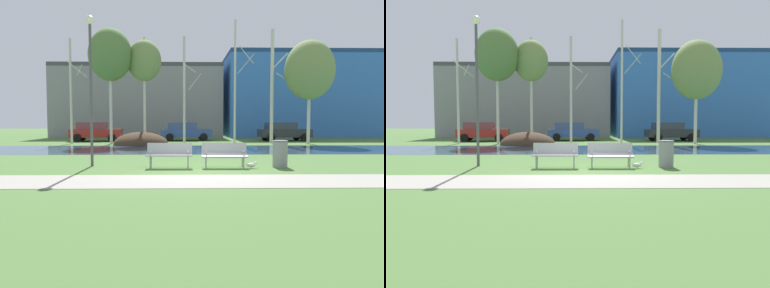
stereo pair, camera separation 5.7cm
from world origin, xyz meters
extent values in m
plane|color=#476B33|center=(0.00, 10.00, 0.00)|extent=(120.00, 120.00, 0.00)
cube|color=gray|center=(0.00, -1.82, 0.01)|extent=(60.00, 2.24, 0.01)
cube|color=#33516B|center=(0.00, 9.34, 0.00)|extent=(80.00, 6.58, 0.01)
ellipsoid|color=#423021|center=(-3.50, 13.68, 0.00)|extent=(3.85, 3.58, 1.78)
cube|color=#9EA0A3|center=(-0.97, 0.96, 0.45)|extent=(1.61, 0.50, 0.05)
cube|color=#9EA0A3|center=(-0.97, 1.24, 0.67)|extent=(1.60, 0.10, 0.40)
cube|color=#9EA0A3|center=(-1.63, 1.03, 0.23)|extent=(0.05, 0.43, 0.45)
cube|color=#9EA0A3|center=(-0.31, 1.01, 0.23)|extent=(0.05, 0.43, 0.45)
cylinder|color=#9EA0A3|center=(-1.63, 0.99, 0.59)|extent=(0.05, 0.28, 0.04)
cylinder|color=#9EA0A3|center=(-0.31, 0.97, 0.59)|extent=(0.05, 0.28, 0.04)
cube|color=#9EA0A3|center=(0.97, 0.96, 0.45)|extent=(1.61, 0.50, 0.15)
cube|color=#9EA0A3|center=(0.97, 1.24, 0.67)|extent=(1.60, 0.10, 0.40)
cube|color=#9EA0A3|center=(0.32, 1.03, 0.23)|extent=(0.05, 0.43, 0.45)
cube|color=#9EA0A3|center=(1.63, 1.01, 0.23)|extent=(0.05, 0.43, 0.45)
cylinder|color=#9EA0A3|center=(0.31, 0.99, 0.59)|extent=(0.05, 0.28, 0.04)
cylinder|color=#9EA0A3|center=(1.63, 0.97, 0.59)|extent=(0.05, 0.28, 0.04)
cylinder|color=gray|center=(2.98, 1.15, 0.48)|extent=(0.52, 0.52, 0.96)
torus|color=#494A4C|center=(2.98, 1.15, 0.93)|extent=(0.55, 0.55, 0.04)
ellipsoid|color=white|center=(1.88, 0.82, 0.12)|extent=(0.33, 0.15, 0.15)
sphere|color=white|center=(2.03, 0.82, 0.19)|extent=(0.11, 0.11, 0.11)
cone|color=gold|center=(2.09, 0.82, 0.19)|extent=(0.06, 0.03, 0.03)
cylinder|color=gold|center=(1.90, 0.79, 0.05)|extent=(0.01, 0.01, 0.10)
cylinder|color=gold|center=(1.90, 0.85, 0.05)|extent=(0.01, 0.01, 0.10)
cylinder|color=#4C4C51|center=(-3.82, 1.60, 2.56)|extent=(0.10, 0.10, 5.11)
sphere|color=white|center=(-3.82, 1.60, 5.26)|extent=(0.32, 0.32, 0.32)
cylinder|color=beige|center=(-8.72, 15.00, 3.80)|extent=(0.17, 0.17, 7.61)
cylinder|color=beige|center=(-8.18, 15.38, 5.37)|extent=(0.71, 1.00, 0.70)
cylinder|color=beige|center=(-8.08, 14.34, 5.34)|extent=(1.17, 1.14, 1.09)
cylinder|color=beige|center=(-5.73, 14.48, 4.07)|extent=(0.20, 0.20, 8.15)
ellipsoid|color=#567A3D|center=(-5.73, 14.48, 6.35)|extent=(3.10, 3.10, 3.72)
cylinder|color=beige|center=(-3.40, 15.28, 3.90)|extent=(0.19, 0.19, 7.79)
ellipsoid|color=olive|center=(-3.40, 15.28, 6.08)|extent=(2.51, 2.51, 3.01)
cylinder|color=beige|center=(-0.47, 15.14, 3.91)|extent=(0.18, 0.18, 7.82)
cylinder|color=beige|center=(0.32, 15.67, 4.59)|extent=(0.96, 1.36, 1.13)
cylinder|color=beige|center=(-0.04, 14.70, 5.46)|extent=(0.87, 0.85, 0.53)
cylinder|color=beige|center=(3.34, 15.60, 4.58)|extent=(0.17, 0.17, 9.16)
cylinder|color=beige|center=(4.24, 16.22, 6.02)|extent=(1.08, 1.53, 1.32)
cylinder|color=beige|center=(4.06, 14.85, 6.47)|extent=(1.34, 1.30, 1.13)
cylinder|color=beige|center=(6.14, 15.63, 4.25)|extent=(0.26, 0.26, 8.49)
cylinder|color=beige|center=(6.85, 16.11, 6.22)|extent=(0.91, 1.27, 1.04)
cylinder|color=beige|center=(6.83, 14.91, 4.78)|extent=(1.45, 1.41, 0.62)
cylinder|color=beige|center=(8.55, 14.43, 3.41)|extent=(0.23, 0.23, 6.82)
ellipsoid|color=olive|center=(8.55, 14.43, 5.32)|extent=(3.53, 3.53, 4.24)
cube|color=maroon|center=(-7.69, 18.19, 0.66)|extent=(4.21, 2.12, 0.68)
cube|color=brown|center=(-8.01, 18.17, 1.28)|extent=(2.40, 1.78, 0.56)
cylinder|color=black|center=(-6.40, 19.21, 0.32)|extent=(0.65, 0.26, 0.64)
cylinder|color=black|center=(-6.28, 17.36, 0.32)|extent=(0.65, 0.26, 0.64)
cylinder|color=black|center=(-9.10, 19.03, 0.32)|extent=(0.65, 0.26, 0.64)
cylinder|color=black|center=(-8.97, 17.18, 0.32)|extent=(0.65, 0.26, 0.64)
cube|color=#2D4793|center=(-0.32, 19.13, 0.65)|extent=(4.39, 2.10, 0.65)
cube|color=#32457F|center=(-0.66, 19.11, 1.25)|extent=(2.50, 1.76, 0.56)
cylinder|color=black|center=(1.03, 20.13, 0.32)|extent=(0.65, 0.26, 0.64)
cylinder|color=black|center=(1.15, 18.32, 0.32)|extent=(0.65, 0.26, 0.64)
cylinder|color=black|center=(-1.79, 19.95, 0.32)|extent=(0.65, 0.26, 0.64)
cylinder|color=black|center=(-1.67, 18.13, 0.32)|extent=(0.65, 0.26, 0.64)
cube|color=#282B30|center=(7.87, 18.30, 0.65)|extent=(4.28, 2.02, 0.65)
cube|color=#2F3648|center=(7.54, 18.27, 1.25)|extent=(2.44, 1.69, 0.56)
cylinder|color=black|center=(9.19, 19.26, 0.32)|extent=(0.65, 0.26, 0.64)
cylinder|color=black|center=(9.30, 17.52, 0.32)|extent=(0.65, 0.26, 0.64)
cylinder|color=black|center=(6.44, 19.08, 0.32)|extent=(0.65, 0.26, 0.64)
cylinder|color=black|center=(6.55, 17.33, 0.32)|extent=(0.65, 0.26, 0.64)
cube|color=gray|center=(-5.26, 28.57, 3.51)|extent=(17.27, 9.03, 7.02)
cube|color=#48484B|center=(-5.26, 28.57, 7.22)|extent=(17.27, 9.03, 0.40)
cube|color=#3870C6|center=(11.99, 27.33, 4.13)|extent=(16.00, 8.24, 8.27)
cube|color=navy|center=(11.99, 27.33, 8.47)|extent=(16.00, 8.24, 0.40)
camera|label=1|loc=(-0.43, -11.63, 1.64)|focal=33.81mm
camera|label=2|loc=(-0.37, -11.63, 1.64)|focal=33.81mm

